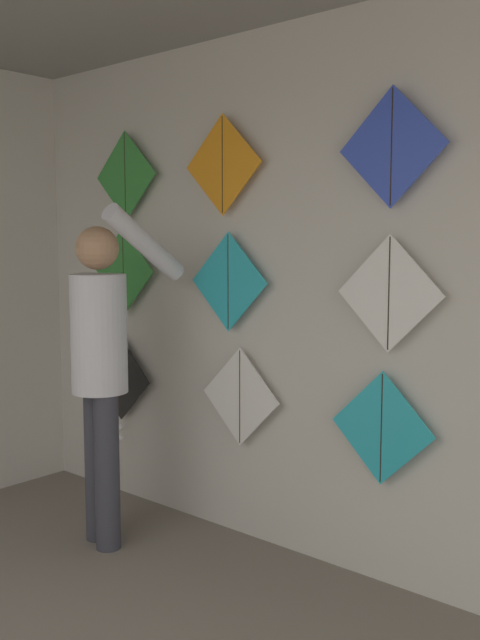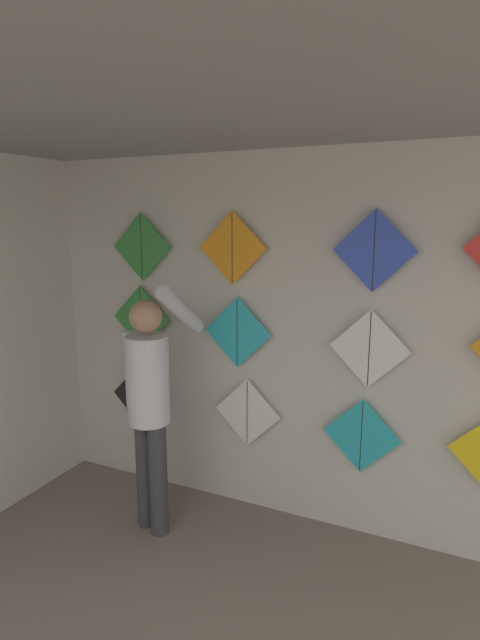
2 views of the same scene
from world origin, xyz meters
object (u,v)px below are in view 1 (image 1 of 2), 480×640
shopkeeper (101,356)px  kite_4 (124,271)px  kite_5 (228,282)px  kite_8 (125,176)px  kite_2 (382,428)px  kite_0 (121,382)px  kite_1 (240,397)px  kite_10 (392,147)px  kite_9 (223,165)px  kite_6 (389,294)px

shopkeeper → kite_4: bearing=146.4°
kite_5 → kite_8: 1.07m
shopkeeper → kite_2: size_ratio=3.39×
kite_0 → kite_1: kite_1 is taller
kite_2 → kite_4: bearing=180.0°
kite_2 → kite_4: size_ratio=1.00×
shopkeeper → kite_10: (1.45, 0.54, 1.05)m
kite_0 → kite_5: size_ratio=1.25×
kite_9 → kite_0: bearing=-180.0°
kite_0 → kite_1: bearing=0.0°
kite_4 → kite_10: bearing=0.0°
kite_0 → kite_10: kite_10 is taller
kite_6 → kite_8: (-1.86, 0.00, 0.65)m
kite_8 → kite_9: bearing=0.0°
shopkeeper → kite_5: bearing=67.3°
kite_5 → kite_1: bearing=0.0°
kite_0 → kite_8: (0.08, 0.00, 1.32)m
kite_0 → kite_5: kite_5 is taller
kite_9 → kite_5: bearing=0.0°
kite_2 → kite_5: 1.18m
kite_8 → kite_10: 1.86m
kite_1 → kite_2: (0.89, 0.00, -0.02)m
kite_4 → kite_1: bearing=0.0°
kite_5 → kite_8: size_ratio=1.00×
kite_10 → kite_1: bearing=180.0°
kite_1 → kite_8: kite_8 is taller
kite_0 → kite_4: kite_4 is taller
shopkeeper → kite_2: bearing=37.8°
kite_10 → shopkeeper: bearing=-159.5°
kite_0 → kite_6: size_ratio=1.25×
kite_6 → kite_8: kite_8 is taller
shopkeeper → kite_9: bearing=70.0°
shopkeeper → kite_9: size_ratio=3.39×
kite_2 → kite_8: 2.25m
kite_5 → kite_8: (-0.86, 0.00, 0.63)m
kite_1 → kite_4: 1.19m
kite_4 → kite_9: 1.05m
shopkeeper → kite_9: (0.41, 0.54, 1.04)m
shopkeeper → kite_10: 1.87m
kite_0 → kite_4: bearing=0.8°
kite_1 → kite_4: (-0.98, 0.00, 0.68)m
kite_0 → kite_2: size_ratio=1.25×
kite_4 → kite_10: size_ratio=1.00×
shopkeeper → kite_4: shopkeeper is taller
kite_2 → kite_8: kite_8 is taller
shopkeeper → kite_2: 1.55m
kite_0 → kite_10: size_ratio=1.25×
shopkeeper → kite_5: (0.45, 0.54, 0.40)m
kite_8 → kite_4: bearing=180.0°
kite_9 → kite_4: bearing=180.0°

